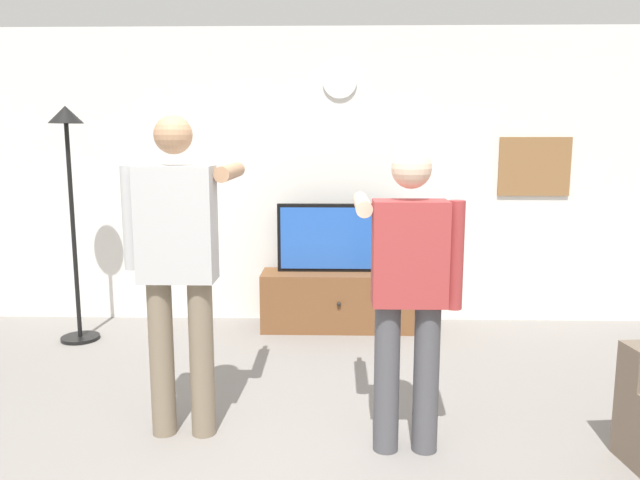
# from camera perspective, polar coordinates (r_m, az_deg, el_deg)

# --- Properties ---
(back_wall) EXTENTS (6.40, 0.10, 2.70)m
(back_wall) POSITION_cam_1_polar(r_m,az_deg,el_deg) (5.75, -0.14, 5.82)
(back_wall) COLOR silver
(back_wall) RESTS_ON ground_plane
(tv_stand) EXTENTS (1.39, 0.44, 0.52)m
(tv_stand) POSITION_cam_1_polar(r_m,az_deg,el_deg) (5.58, 1.76, -5.64)
(tv_stand) COLOR brown
(tv_stand) RESTS_ON ground_plane
(television) EXTENTS (1.11, 0.07, 0.61)m
(television) POSITION_cam_1_polar(r_m,az_deg,el_deg) (5.50, 1.79, 0.21)
(television) COLOR black
(television) RESTS_ON tv_stand
(wall_clock) EXTENTS (0.31, 0.03, 0.31)m
(wall_clock) POSITION_cam_1_polar(r_m,az_deg,el_deg) (5.70, 1.85, 14.54)
(wall_clock) COLOR white
(framed_picture) EXTENTS (0.65, 0.04, 0.53)m
(framed_picture) POSITION_cam_1_polar(r_m,az_deg,el_deg) (5.97, 19.28, 6.46)
(framed_picture) COLOR olive
(floor_lamp) EXTENTS (0.32, 0.32, 1.97)m
(floor_lamp) POSITION_cam_1_polar(r_m,az_deg,el_deg) (5.48, -22.24, 5.58)
(floor_lamp) COLOR black
(floor_lamp) RESTS_ON ground_plane
(person_standing_nearer_lamp) EXTENTS (0.60, 0.78, 1.84)m
(person_standing_nearer_lamp) POSITION_cam_1_polar(r_m,az_deg,el_deg) (3.54, -13.01, -1.61)
(person_standing_nearer_lamp) COLOR #7A6B56
(person_standing_nearer_lamp) RESTS_ON ground_plane
(person_standing_nearer_couch) EXTENTS (0.57, 0.78, 1.66)m
(person_standing_nearer_couch) POSITION_cam_1_polar(r_m,az_deg,el_deg) (3.32, 8.20, -4.17)
(person_standing_nearer_couch) COLOR #4C4C51
(person_standing_nearer_couch) RESTS_ON ground_plane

